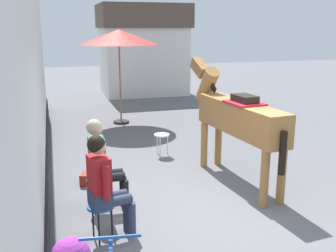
# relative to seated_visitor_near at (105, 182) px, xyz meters

# --- Properties ---
(ground_plane) EXTENTS (40.00, 40.00, 0.00)m
(ground_plane) POSITION_rel_seated_visitor_near_xyz_m (1.66, 3.27, -0.78)
(ground_plane) COLOR slate
(pub_facade_wall) EXTENTS (0.34, 14.00, 3.40)m
(pub_facade_wall) POSITION_rel_seated_visitor_near_xyz_m (-0.89, 1.77, 0.76)
(pub_facade_wall) COLOR white
(pub_facade_wall) RESTS_ON ground_plane
(distant_cottage) EXTENTS (3.40, 2.60, 3.50)m
(distant_cottage) POSITION_rel_seated_visitor_near_xyz_m (3.06, 11.08, 1.02)
(distant_cottage) COLOR silver
(distant_cottage) RESTS_ON ground_plane
(seated_visitor_near) EXTENTS (0.61, 0.48, 1.39)m
(seated_visitor_near) POSITION_rel_seated_visitor_near_xyz_m (0.00, 0.00, 0.00)
(seated_visitor_near) COLOR #194C99
(seated_visitor_near) RESTS_ON ground_plane
(seated_visitor_far) EXTENTS (0.61, 0.49, 1.39)m
(seated_visitor_far) POSITION_rel_seated_visitor_near_xyz_m (0.07, 0.84, 0.00)
(seated_visitor_far) COLOR black
(seated_visitor_far) RESTS_ON ground_plane
(saddled_horse_center) EXTENTS (0.66, 2.99, 2.06)m
(saddled_horse_center) POSITION_rel_seated_visitor_near_xyz_m (2.44, 1.37, 0.38)
(saddled_horse_center) COLOR #9E6B38
(saddled_horse_center) RESTS_ON ground_plane
(cafe_parasol) EXTENTS (2.10, 2.10, 2.58)m
(cafe_parasol) POSITION_rel_seated_visitor_near_xyz_m (1.28, 6.21, 1.59)
(cafe_parasol) COLOR black
(cafe_parasol) RESTS_ON ground_plane
(spare_stool_white) EXTENTS (0.32, 0.32, 0.46)m
(spare_stool_white) POSITION_rel_seated_visitor_near_xyz_m (1.59, 3.09, -0.38)
(spare_stool_white) COLOR white
(spare_stool_white) RESTS_ON ground_plane
(satchel_bag) EXTENTS (0.22, 0.30, 0.20)m
(satchel_bag) POSITION_rel_seated_visitor_near_xyz_m (-0.10, 1.92, -0.68)
(satchel_bag) COLOR maroon
(satchel_bag) RESTS_ON ground_plane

